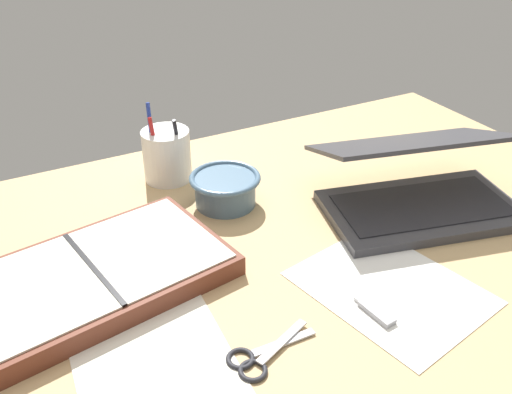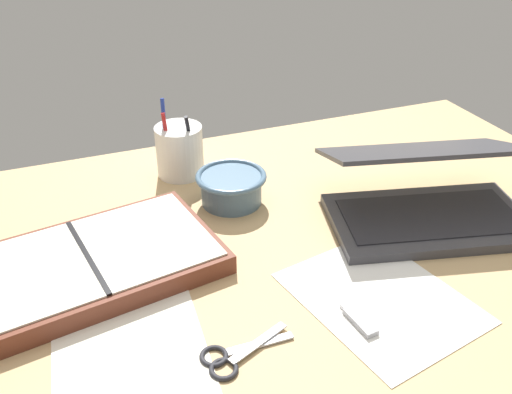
{
  "view_description": "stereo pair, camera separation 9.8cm",
  "coord_description": "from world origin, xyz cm",
  "px_view_note": "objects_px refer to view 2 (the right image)",
  "views": [
    {
      "loc": [
        -41.4,
        -64.76,
        59.17
      ],
      "look_at": [
        -1.94,
        9.46,
        9.0
      ],
      "focal_mm": 40.0,
      "sensor_mm": 36.0,
      "label": 1
    },
    {
      "loc": [
        -32.51,
        -68.84,
        59.17
      ],
      "look_at": [
        -1.94,
        9.46,
        9.0
      ],
      "focal_mm": 40.0,
      "sensor_mm": 36.0,
      "label": 2
    }
  ],
  "objects_px": {
    "bowl": "(231,187)",
    "planner": "(89,265)",
    "scissors": "(229,358)",
    "pen_cup": "(180,151)",
    "laptop": "(426,195)"
  },
  "relations": [
    {
      "from": "pen_cup",
      "to": "planner",
      "type": "xyz_separation_m",
      "value": [
        -0.22,
        -0.27,
        -0.04
      ]
    },
    {
      "from": "bowl",
      "to": "planner",
      "type": "distance_m",
      "value": 0.31
    },
    {
      "from": "bowl",
      "to": "scissors",
      "type": "bearing_deg",
      "value": -109.71
    },
    {
      "from": "bowl",
      "to": "scissors",
      "type": "xyz_separation_m",
      "value": [
        -0.14,
        -0.38,
        -0.03
      ]
    },
    {
      "from": "laptop",
      "to": "planner",
      "type": "bearing_deg",
      "value": -171.18
    },
    {
      "from": "bowl",
      "to": "planner",
      "type": "bearing_deg",
      "value": -155.86
    },
    {
      "from": "scissors",
      "to": "planner",
      "type": "bearing_deg",
      "value": 109.24
    },
    {
      "from": "laptop",
      "to": "bowl",
      "type": "xyz_separation_m",
      "value": [
        -0.31,
        0.18,
        -0.01
      ]
    },
    {
      "from": "pen_cup",
      "to": "scissors",
      "type": "height_order",
      "value": "pen_cup"
    },
    {
      "from": "bowl",
      "to": "scissors",
      "type": "height_order",
      "value": "bowl"
    },
    {
      "from": "bowl",
      "to": "pen_cup",
      "type": "height_order",
      "value": "pen_cup"
    },
    {
      "from": "pen_cup",
      "to": "laptop",
      "type": "bearing_deg",
      "value": -41.12
    },
    {
      "from": "bowl",
      "to": "scissors",
      "type": "relative_size",
      "value": 1.02
    },
    {
      "from": "laptop",
      "to": "pen_cup",
      "type": "distance_m",
      "value": 0.5
    },
    {
      "from": "bowl",
      "to": "pen_cup",
      "type": "bearing_deg",
      "value": 112.56
    }
  ]
}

